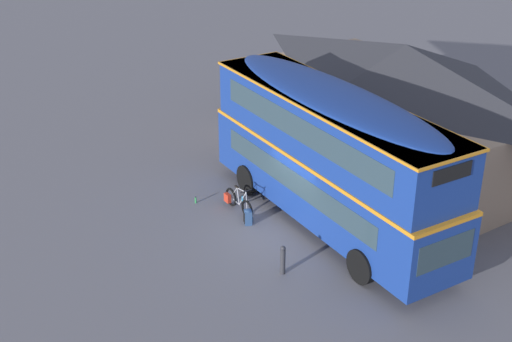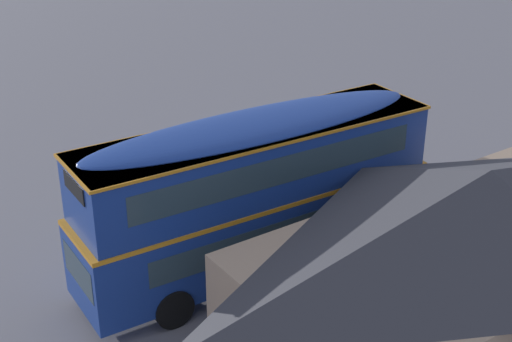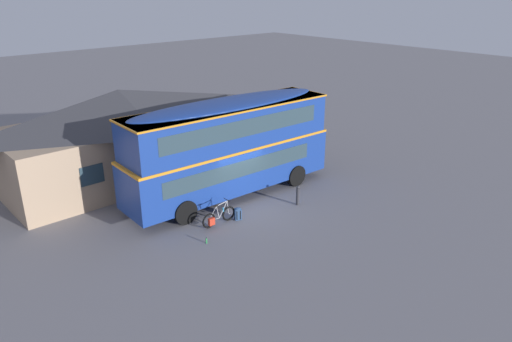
{
  "view_description": "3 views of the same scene",
  "coord_description": "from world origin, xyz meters",
  "px_view_note": "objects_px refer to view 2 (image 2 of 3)",
  "views": [
    {
      "loc": [
        16.48,
        -12.21,
        12.18
      ],
      "look_at": [
        -1.34,
        -0.46,
        1.77
      ],
      "focal_mm": 49.46,
      "sensor_mm": 36.0,
      "label": 1
    },
    {
      "loc": [
        10.78,
        16.37,
        11.86
      ],
      "look_at": [
        -1.16,
        -0.95,
        1.94
      ],
      "focal_mm": 50.6,
      "sensor_mm": 36.0,
      "label": 2
    },
    {
      "loc": [
        -13.27,
        -15.75,
        9.84
      ],
      "look_at": [
        0.29,
        -0.65,
        1.87
      ],
      "focal_mm": 33.74,
      "sensor_mm": 36.0,
      "label": 3
    }
  ],
  "objects_px": {
    "double_decker_bus": "(257,190)",
    "kerb_bollard": "(161,228)",
    "touring_bicycle": "(280,209)",
    "backpack_on_ground": "(254,216)",
    "water_bottle_green_metal": "(295,195)"
  },
  "relations": [
    {
      "from": "backpack_on_ground",
      "to": "kerb_bollard",
      "type": "bearing_deg",
      "value": -13.43
    },
    {
      "from": "double_decker_bus",
      "to": "touring_bicycle",
      "type": "distance_m",
      "value": 3.91
    },
    {
      "from": "backpack_on_ground",
      "to": "water_bottle_green_metal",
      "type": "bearing_deg",
      "value": -161.63
    },
    {
      "from": "kerb_bollard",
      "to": "double_decker_bus",
      "type": "bearing_deg",
      "value": 118.6
    },
    {
      "from": "double_decker_bus",
      "to": "kerb_bollard",
      "type": "bearing_deg",
      "value": -61.4
    },
    {
      "from": "double_decker_bus",
      "to": "water_bottle_green_metal",
      "type": "xyz_separation_m",
      "value": [
        -3.74,
        -3.04,
        -2.53
      ]
    },
    {
      "from": "touring_bicycle",
      "to": "backpack_on_ground",
      "type": "distance_m",
      "value": 0.99
    },
    {
      "from": "double_decker_bus",
      "to": "kerb_bollard",
      "type": "relative_size",
      "value": 11.21
    },
    {
      "from": "double_decker_bus",
      "to": "water_bottle_green_metal",
      "type": "relative_size",
      "value": 43.04
    },
    {
      "from": "backpack_on_ground",
      "to": "water_bottle_green_metal",
      "type": "xyz_separation_m",
      "value": [
        -2.3,
        -0.77,
        -0.17
      ]
    },
    {
      "from": "kerb_bollard",
      "to": "water_bottle_green_metal",
      "type": "bearing_deg",
      "value": -179.66
    },
    {
      "from": "touring_bicycle",
      "to": "water_bottle_green_metal",
      "type": "distance_m",
      "value": 1.66
    },
    {
      "from": "backpack_on_ground",
      "to": "water_bottle_green_metal",
      "type": "height_order",
      "value": "backpack_on_ground"
    },
    {
      "from": "touring_bicycle",
      "to": "double_decker_bus",
      "type": "bearing_deg",
      "value": 41.01
    },
    {
      "from": "kerb_bollard",
      "to": "backpack_on_ground",
      "type": "bearing_deg",
      "value": 166.57
    }
  ]
}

